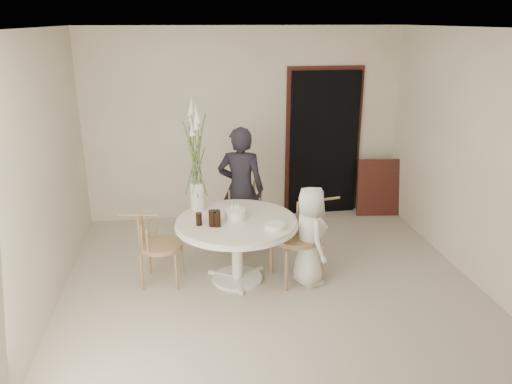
{
  "coord_description": "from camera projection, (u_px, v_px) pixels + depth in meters",
  "views": [
    {
      "loc": [
        -0.87,
        -4.7,
        2.78
      ],
      "look_at": [
        -0.13,
        0.3,
        1.02
      ],
      "focal_mm": 35.0,
      "sensor_mm": 36.0,
      "label": 1
    }
  ],
  "objects": [
    {
      "name": "chair_far",
      "position": [
        245.0,
        203.0,
        6.29
      ],
      "size": [
        0.62,
        0.65,
        0.9
      ],
      "rotation": [
        0.0,
        0.0,
        0.38
      ],
      "color": "tan",
      "rests_on": "ground"
    },
    {
      "name": "plate_stack",
      "position": [
        275.0,
        226.0,
        5.14
      ],
      "size": [
        0.27,
        0.27,
        0.05
      ],
      "primitive_type": "cylinder",
      "rotation": [
        0.0,
        0.0,
        -0.33
      ],
      "color": "white",
      "rests_on": "table"
    },
    {
      "name": "doorway",
      "position": [
        324.0,
        144.0,
        7.29
      ],
      "size": [
        1.0,
        0.1,
        2.1
      ],
      "primitive_type": "cube",
      "color": "black",
      "rests_on": "ground"
    },
    {
      "name": "cola_tumbler_a",
      "position": [
        212.0,
        218.0,
        5.19
      ],
      "size": [
        0.1,
        0.1,
        0.17
      ],
      "primitive_type": "cylinder",
      "rotation": [
        0.0,
        0.0,
        0.36
      ],
      "color": "black",
      "rests_on": "table"
    },
    {
      "name": "chair_right",
      "position": [
        308.0,
        228.0,
        5.49
      ],
      "size": [
        0.61,
        0.58,
        0.93
      ],
      "rotation": [
        0.0,
        0.0,
        -1.37
      ],
      "color": "tan",
      "rests_on": "ground"
    },
    {
      "name": "flower_vase",
      "position": [
        196.0,
        158.0,
        5.48
      ],
      "size": [
        0.17,
        0.17,
        1.27
      ],
      "rotation": [
        0.0,
        0.0,
        -0.36
      ],
      "color": "silver",
      "rests_on": "table"
    },
    {
      "name": "chair_left",
      "position": [
        150.0,
        238.0,
        5.41
      ],
      "size": [
        0.53,
        0.5,
        0.81
      ],
      "rotation": [
        0.0,
        0.0,
        1.4
      ],
      "color": "tan",
      "rests_on": "ground"
    },
    {
      "name": "boy",
      "position": [
        310.0,
        236.0,
        5.39
      ],
      "size": [
        0.42,
        0.58,
        1.12
      ],
      "primitive_type": "imported",
      "rotation": [
        0.0,
        0.0,
        1.69
      ],
      "color": "silver",
      "rests_on": "ground"
    },
    {
      "name": "cola_tumbler_d",
      "position": [
        217.0,
        217.0,
        5.27
      ],
      "size": [
        0.07,
        0.07,
        0.15
      ],
      "primitive_type": "cylinder",
      "rotation": [
        0.0,
        0.0,
        0.03
      ],
      "color": "black",
      "rests_on": "table"
    },
    {
      "name": "ground",
      "position": [
        272.0,
        289.0,
        5.43
      ],
      "size": [
        4.5,
        4.5,
        0.0
      ],
      "primitive_type": "plane",
      "color": "beige",
      "rests_on": "ground"
    },
    {
      "name": "cola_tumbler_b",
      "position": [
        217.0,
        219.0,
        5.18
      ],
      "size": [
        0.1,
        0.1,
        0.16
      ],
      "primitive_type": "cylinder",
      "rotation": [
        0.0,
        0.0,
        0.34
      ],
      "color": "black",
      "rests_on": "table"
    },
    {
      "name": "door_trim",
      "position": [
        323.0,
        139.0,
        7.31
      ],
      "size": [
        1.12,
        0.03,
        2.22
      ],
      "primitive_type": "cube",
      "color": "#53261C",
      "rests_on": "ground"
    },
    {
      "name": "girl",
      "position": [
        241.0,
        189.0,
        6.16
      ],
      "size": [
        0.65,
        0.52,
        1.57
      ],
      "primitive_type": "imported",
      "rotation": [
        0.0,
        0.0,
        2.87
      ],
      "color": "black",
      "rests_on": "ground"
    },
    {
      "name": "table",
      "position": [
        237.0,
        230.0,
        5.41
      ],
      "size": [
        1.33,
        1.33,
        0.73
      ],
      "color": "white",
      "rests_on": "ground"
    },
    {
      "name": "room_shell",
      "position": [
        274.0,
        144.0,
        4.9
      ],
      "size": [
        4.5,
        4.5,
        4.5
      ],
      "color": "silver",
      "rests_on": "ground"
    },
    {
      "name": "cola_tumbler_c",
      "position": [
        199.0,
        219.0,
        5.22
      ],
      "size": [
        0.07,
        0.07,
        0.14
      ],
      "primitive_type": "cylinder",
      "rotation": [
        0.0,
        0.0,
        -0.05
      ],
      "color": "black",
      "rests_on": "table"
    },
    {
      "name": "picture_frame",
      "position": [
        379.0,
        187.0,
        7.38
      ],
      "size": [
        0.65,
        0.26,
        0.83
      ],
      "primitive_type": "cube",
      "rotation": [
        -0.17,
        0.0,
        -0.11
      ],
      "color": "#53261C",
      "rests_on": "ground"
    },
    {
      "name": "birthday_cake",
      "position": [
        235.0,
        214.0,
        5.38
      ],
      "size": [
        0.22,
        0.22,
        0.16
      ],
      "rotation": [
        0.0,
        0.0,
        -0.24
      ],
      "color": "silver",
      "rests_on": "table"
    }
  ]
}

